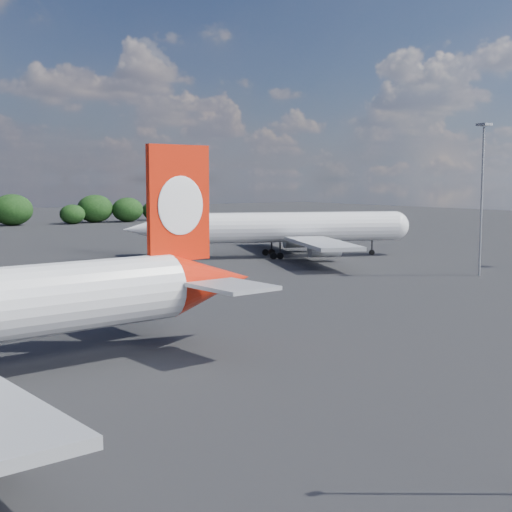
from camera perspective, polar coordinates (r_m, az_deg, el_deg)
china_southern_airliner at (r=121.68m, az=1.73°, el=2.23°), size 48.13×46.32×16.32m
floodlight_mast_near at (r=102.73m, az=17.66°, el=6.06°), size 1.60×1.60×20.86m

